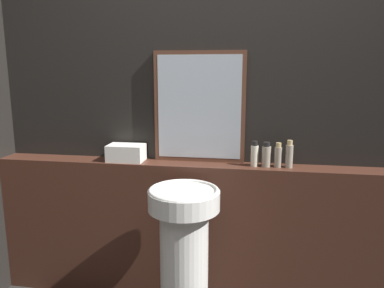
{
  "coord_description": "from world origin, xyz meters",
  "views": [
    {
      "loc": [
        0.26,
        -0.78,
        1.48
      ],
      "look_at": [
        -0.09,
        1.34,
        1.05
      ],
      "focal_mm": 35.0,
      "sensor_mm": 36.0,
      "label": 1
    }
  ],
  "objects_px": {
    "pedestal_sink": "(184,254)",
    "shampoo_bottle": "(255,155)",
    "conditioner_bottle": "(266,155)",
    "towel_stack": "(126,153)",
    "lotion_bottle": "(278,156)",
    "body_wash_bottle": "(289,155)",
    "mirror": "(199,107)"
  },
  "relations": [
    {
      "from": "shampoo_bottle",
      "to": "conditioner_bottle",
      "type": "distance_m",
      "value": 0.07
    },
    {
      "from": "towel_stack",
      "to": "lotion_bottle",
      "type": "height_order",
      "value": "lotion_bottle"
    },
    {
      "from": "mirror",
      "to": "towel_stack",
      "type": "xyz_separation_m",
      "value": [
        -0.46,
        -0.07,
        -0.29
      ]
    },
    {
      "from": "pedestal_sink",
      "to": "mirror",
      "type": "bearing_deg",
      "value": 87.46
    },
    {
      "from": "pedestal_sink",
      "to": "conditioner_bottle",
      "type": "height_order",
      "value": "conditioner_bottle"
    },
    {
      "from": "lotion_bottle",
      "to": "body_wash_bottle",
      "type": "bearing_deg",
      "value": 0.0
    },
    {
      "from": "shampoo_bottle",
      "to": "conditioner_bottle",
      "type": "relative_size",
      "value": 1.02
    },
    {
      "from": "shampoo_bottle",
      "to": "conditioner_bottle",
      "type": "height_order",
      "value": "shampoo_bottle"
    },
    {
      "from": "towel_stack",
      "to": "shampoo_bottle",
      "type": "relative_size",
      "value": 1.49
    },
    {
      "from": "pedestal_sink",
      "to": "shampoo_bottle",
      "type": "bearing_deg",
      "value": 44.15
    },
    {
      "from": "towel_stack",
      "to": "shampoo_bottle",
      "type": "height_order",
      "value": "shampoo_bottle"
    },
    {
      "from": "conditioner_bottle",
      "to": "lotion_bottle",
      "type": "distance_m",
      "value": 0.07
    },
    {
      "from": "conditioner_bottle",
      "to": "body_wash_bottle",
      "type": "xyz_separation_m",
      "value": [
        0.13,
        0.0,
        0.01
      ]
    },
    {
      "from": "mirror",
      "to": "towel_stack",
      "type": "height_order",
      "value": "mirror"
    },
    {
      "from": "mirror",
      "to": "shampoo_bottle",
      "type": "relative_size",
      "value": 4.48
    },
    {
      "from": "towel_stack",
      "to": "body_wash_bottle",
      "type": "relative_size",
      "value": 1.38
    },
    {
      "from": "mirror",
      "to": "towel_stack",
      "type": "distance_m",
      "value": 0.55
    },
    {
      "from": "conditioner_bottle",
      "to": "pedestal_sink",
      "type": "bearing_deg",
      "value": -140.81
    },
    {
      "from": "towel_stack",
      "to": "shampoo_bottle",
      "type": "distance_m",
      "value": 0.8
    },
    {
      "from": "pedestal_sink",
      "to": "body_wash_bottle",
      "type": "relative_size",
      "value": 5.22
    },
    {
      "from": "lotion_bottle",
      "to": "body_wash_bottle",
      "type": "xyz_separation_m",
      "value": [
        0.06,
        0.0,
        0.01
      ]
    },
    {
      "from": "mirror",
      "to": "lotion_bottle",
      "type": "distance_m",
      "value": 0.56
    },
    {
      "from": "pedestal_sink",
      "to": "conditioner_bottle",
      "type": "bearing_deg",
      "value": 39.19
    },
    {
      "from": "towel_stack",
      "to": "lotion_bottle",
      "type": "bearing_deg",
      "value": -0.0
    },
    {
      "from": "body_wash_bottle",
      "to": "towel_stack",
      "type": "bearing_deg",
      "value": 180.0
    },
    {
      "from": "pedestal_sink",
      "to": "conditioner_bottle",
      "type": "xyz_separation_m",
      "value": [
        0.43,
        0.35,
        0.49
      ]
    },
    {
      "from": "conditioner_bottle",
      "to": "shampoo_bottle",
      "type": "bearing_deg",
      "value": -180.0
    },
    {
      "from": "pedestal_sink",
      "to": "shampoo_bottle",
      "type": "relative_size",
      "value": 5.63
    },
    {
      "from": "pedestal_sink",
      "to": "body_wash_bottle",
      "type": "xyz_separation_m",
      "value": [
        0.57,
        0.35,
        0.5
      ]
    },
    {
      "from": "body_wash_bottle",
      "to": "conditioner_bottle",
      "type": "bearing_deg",
      "value": 180.0
    },
    {
      "from": "shampoo_bottle",
      "to": "body_wash_bottle",
      "type": "distance_m",
      "value": 0.2
    },
    {
      "from": "shampoo_bottle",
      "to": "pedestal_sink",
      "type": "bearing_deg",
      "value": -135.85
    }
  ]
}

